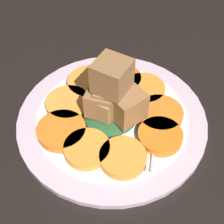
# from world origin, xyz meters

# --- Properties ---
(table_slab) EXTENTS (1.20, 1.20, 0.02)m
(table_slab) POSITION_xyz_m (0.00, 0.00, 0.01)
(table_slab) COLOR black
(table_slab) RESTS_ON ground
(plate) EXTENTS (0.30, 0.30, 0.01)m
(plate) POSITION_xyz_m (0.00, 0.00, 0.03)
(plate) COLOR silver
(plate) RESTS_ON table_slab
(carrot_slice_0) EXTENTS (0.07, 0.07, 0.01)m
(carrot_slice_0) POSITION_xyz_m (-0.07, 0.05, 0.04)
(carrot_slice_0) COLOR orange
(carrot_slice_0) RESTS_ON plate
(carrot_slice_1) EXTENTS (0.07, 0.07, 0.01)m
(carrot_slice_1) POSITION_xyz_m (-0.08, -0.00, 0.04)
(carrot_slice_1) COLOR orange
(carrot_slice_1) RESTS_ON plate
(carrot_slice_2) EXTENTS (0.07, 0.07, 0.01)m
(carrot_slice_2) POSITION_xyz_m (-0.06, -0.05, 0.04)
(carrot_slice_2) COLOR orange
(carrot_slice_2) RESTS_ON plate
(carrot_slice_3) EXTENTS (0.07, 0.07, 0.01)m
(carrot_slice_3) POSITION_xyz_m (-0.01, -0.08, 0.04)
(carrot_slice_3) COLOR orange
(carrot_slice_3) RESTS_ON plate
(carrot_slice_4) EXTENTS (0.07, 0.07, 0.01)m
(carrot_slice_4) POSITION_xyz_m (0.03, -0.07, 0.04)
(carrot_slice_4) COLOR orange
(carrot_slice_4) RESTS_ON plate
(carrot_slice_5) EXTENTS (0.07, 0.07, 0.01)m
(carrot_slice_5) POSITION_xyz_m (0.07, -0.02, 0.04)
(carrot_slice_5) COLOR orange
(carrot_slice_5) RESTS_ON plate
(carrot_slice_6) EXTENTS (0.07, 0.07, 0.01)m
(carrot_slice_6) POSITION_xyz_m (0.08, 0.03, 0.04)
(carrot_slice_6) COLOR orange
(carrot_slice_6) RESTS_ON plate
(carrot_slice_7) EXTENTS (0.08, 0.08, 0.01)m
(carrot_slice_7) POSITION_xyz_m (0.04, 0.07, 0.04)
(carrot_slice_7) COLOR orange
(carrot_slice_7) RESTS_ON plate
(carrot_slice_8) EXTENTS (0.07, 0.07, 0.01)m
(carrot_slice_8) POSITION_xyz_m (-0.02, 0.07, 0.04)
(carrot_slice_8) COLOR #F99439
(carrot_slice_8) RESTS_ON plate
(center_pile) EXTENTS (0.10, 0.10, 0.11)m
(center_pile) POSITION_xyz_m (-0.00, -0.00, 0.07)
(center_pile) COLOR #235128
(center_pile) RESTS_ON plate
(fork) EXTENTS (0.18, 0.07, 0.00)m
(fork) POSITION_xyz_m (0.01, -0.06, 0.03)
(fork) COLOR #B2B2B7
(fork) RESTS_ON plate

